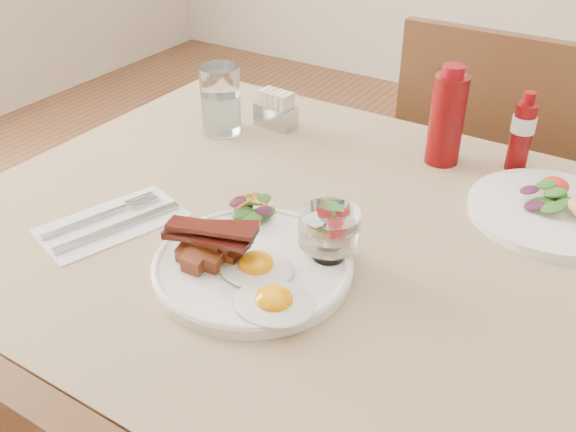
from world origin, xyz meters
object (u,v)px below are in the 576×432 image
at_px(fruit_cup, 330,228).
at_px(second_plate, 566,211).
at_px(main_plate, 253,266).
at_px(hot_sauce_bottle, 522,133).
at_px(sugar_caddy, 276,111).
at_px(water_glass, 221,103).
at_px(table, 374,293).
at_px(ketchup_bottle, 447,118).
at_px(chair_far, 491,189).

xyz_separation_m(fruit_cup, second_plate, (0.26, 0.30, -0.05)).
distance_m(main_plate, hot_sauce_bottle, 0.55).
xyz_separation_m(main_plate, sugar_caddy, (-0.24, 0.42, 0.02)).
xyz_separation_m(second_plate, hot_sauce_bottle, (-0.11, 0.13, 0.05)).
xyz_separation_m(main_plate, water_glass, (-0.32, 0.35, 0.05)).
height_order(main_plate, second_plate, second_plate).
xyz_separation_m(fruit_cup, sugar_caddy, (-0.32, 0.35, -0.03)).
relative_size(table, main_plate, 4.75).
distance_m(hot_sauce_bottle, water_glass, 0.56).
relative_size(table, ketchup_bottle, 7.33).
relative_size(chair_far, ketchup_bottle, 5.13).
relative_size(fruit_cup, hot_sauce_bottle, 0.59).
height_order(fruit_cup, ketchup_bottle, ketchup_bottle).
distance_m(second_plate, ketchup_bottle, 0.26).
relative_size(table, fruit_cup, 15.50).
height_order(table, ketchup_bottle, ketchup_bottle).
bearing_deg(water_glass, chair_far, 46.61).
bearing_deg(fruit_cup, second_plate, 49.67).
distance_m(ketchup_bottle, hot_sauce_bottle, 0.13).
relative_size(chair_far, sugar_caddy, 10.85).
relative_size(table, chair_far, 1.43).
bearing_deg(sugar_caddy, main_plate, -55.29).
bearing_deg(second_plate, fruit_cup, -130.33).
height_order(table, chair_far, chair_far).
xyz_separation_m(table, chair_far, (0.00, 0.66, -0.14)).
bearing_deg(table, chair_far, 90.00).
xyz_separation_m(chair_far, hot_sauce_bottle, (0.10, -0.31, 0.30)).
bearing_deg(water_glass, ketchup_bottle, 14.68).
height_order(table, hot_sauce_bottle, hot_sauce_bottle).
height_order(fruit_cup, sugar_caddy, fruit_cup).
height_order(main_plate, ketchup_bottle, ketchup_bottle).
distance_m(table, sugar_caddy, 0.47).
bearing_deg(fruit_cup, chair_far, 86.93).
relative_size(hot_sauce_bottle, sugar_caddy, 1.69).
bearing_deg(table, water_glass, 155.68).
bearing_deg(sugar_caddy, second_plate, 0.06).
xyz_separation_m(main_plate, hot_sauce_bottle, (0.22, 0.50, 0.06)).
xyz_separation_m(second_plate, water_glass, (-0.66, -0.02, 0.04)).
relative_size(ketchup_bottle, water_glass, 1.36).
bearing_deg(hot_sauce_bottle, second_plate, -48.82).
relative_size(chair_far, fruit_cup, 10.84).
distance_m(ketchup_bottle, water_glass, 0.43).
bearing_deg(table, second_plate, 45.68).
bearing_deg(second_plate, water_glass, -178.06).
bearing_deg(table, main_plate, -129.58).
bearing_deg(second_plate, main_plate, -132.51).
xyz_separation_m(ketchup_bottle, hot_sauce_bottle, (0.12, 0.04, -0.01)).
bearing_deg(ketchup_bottle, fruit_cup, -92.79).
height_order(table, main_plate, main_plate).
bearing_deg(chair_far, ketchup_bottle, -93.38).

